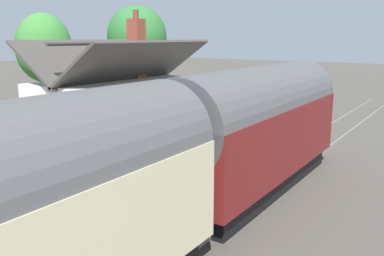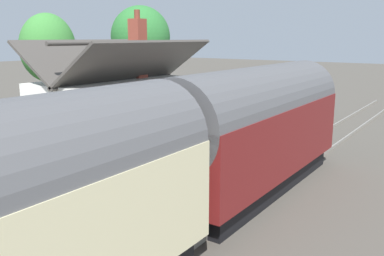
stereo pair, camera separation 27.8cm
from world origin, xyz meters
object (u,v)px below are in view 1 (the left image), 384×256
(station_building, at_px, (119,109))
(planter_bench_right, at_px, (239,102))
(planter_corner_building, at_px, (10,179))
(station_sign_board, at_px, (15,171))
(tree_distant, at_px, (44,48))
(train, at_px, (44,215))
(tree_far_right, at_px, (137,37))
(bench_by_lamp, at_px, (253,109))

(station_building, xyz_separation_m, planter_bench_right, (10.45, -0.06, -1.03))
(planter_corner_building, bearing_deg, station_building, 9.41)
(planter_bench_right, relative_size, station_sign_board, 0.55)
(planter_corner_building, distance_m, tree_distant, 14.05)
(planter_bench_right, relative_size, tree_distant, 0.13)
(train, relative_size, tree_far_right, 3.77)
(station_building, distance_m, planter_bench_right, 10.50)
(planter_bench_right, height_order, tree_distant, tree_distant)
(tree_distant, bearing_deg, station_building, -111.48)
(planter_corner_building, bearing_deg, station_sign_board, -119.06)
(station_building, height_order, tree_far_right, tree_far_right)
(tree_far_right, bearing_deg, station_building, -143.65)
(train, bearing_deg, station_sign_board, 64.91)
(train, distance_m, bench_by_lamp, 16.81)
(planter_bench_right, bearing_deg, tree_far_right, 108.38)
(bench_by_lamp, bearing_deg, station_sign_board, -176.75)
(station_sign_board, bearing_deg, tree_distant, 49.49)
(bench_by_lamp, height_order, tree_distant, tree_distant)
(planter_bench_right, distance_m, tree_far_right, 7.63)
(train, relative_size, bench_by_lamp, 19.34)
(train, relative_size, planter_corner_building, 29.19)
(planter_corner_building, bearing_deg, tree_distant, 47.62)
(bench_by_lamp, relative_size, tree_distant, 0.21)
(train, xyz_separation_m, station_building, (7.99, 5.69, 0.21))
(station_building, xyz_separation_m, tree_far_right, (8.38, 6.17, 2.86))
(planter_corner_building, distance_m, tree_far_right, 16.18)
(station_building, distance_m, tree_distant, 10.08)
(station_sign_board, xyz_separation_m, tree_distant, (10.28, 12.04, 2.48))
(bench_by_lamp, bearing_deg, planter_corner_building, 175.48)
(station_building, distance_m, bench_by_lamp, 8.69)
(bench_by_lamp, xyz_separation_m, tree_distant, (-4.79, 11.18, 3.19))
(bench_by_lamp, relative_size, tree_far_right, 0.19)
(planter_corner_building, bearing_deg, planter_bench_right, 3.09)
(planter_bench_right, bearing_deg, station_sign_board, -170.63)
(train, height_order, tree_distant, tree_distant)
(train, relative_size, planter_bench_right, 31.67)
(train, distance_m, planter_corner_building, 5.42)
(planter_bench_right, xyz_separation_m, tree_far_right, (-2.07, 6.23, 3.89))
(station_sign_board, distance_m, tree_distant, 16.02)
(tree_distant, xyz_separation_m, tree_far_right, (4.78, -2.98, 0.64))
(planter_corner_building, relative_size, planter_bench_right, 1.09)
(bench_by_lamp, bearing_deg, train, -167.41)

